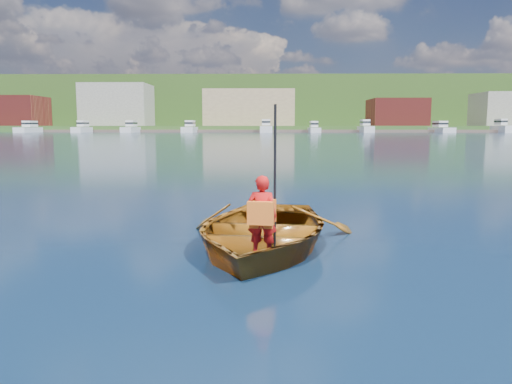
{
  "coord_description": "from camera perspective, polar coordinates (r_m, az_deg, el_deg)",
  "views": [
    {
      "loc": [
        -0.01,
        -6.56,
        1.8
      ],
      "look_at": [
        -0.12,
        0.76,
        0.84
      ],
      "focal_mm": 35.0,
      "sensor_mm": 36.0,
      "label": 1
    }
  ],
  "objects": [
    {
      "name": "marina_yachts",
      "position": [
        149.91,
        0.31,
        7.32
      ],
      "size": [
        144.23,
        13.4,
        4.31
      ],
      "color": "silver",
      "rests_on": "ground"
    },
    {
      "name": "hillside_trees",
      "position": [
        246.79,
        4.53,
        11.38
      ],
      "size": [
        320.13,
        85.1,
        24.93
      ],
      "color": "#382314",
      "rests_on": "ground"
    },
    {
      "name": "rowboat",
      "position": [
        7.48,
        0.58,
        -4.41
      ],
      "size": [
        3.36,
        4.31,
        0.82
      ],
      "color": "brown",
      "rests_on": "ground"
    },
    {
      "name": "child_paddler",
      "position": [
        6.51,
        0.71,
        -2.67
      ],
      "size": [
        0.43,
        0.38,
        1.99
      ],
      "color": "red",
      "rests_on": "ground"
    },
    {
      "name": "shoreline",
      "position": [
        243.32,
        0.91,
        9.51
      ],
      "size": [
        400.0,
        140.0,
        22.0
      ],
      "color": "#3B5326",
      "rests_on": "ground"
    },
    {
      "name": "ground",
      "position": [
        6.81,
        0.92,
        -7.86
      ],
      "size": [
        600.0,
        600.0,
        0.0
      ],
      "color": "#142149",
      "rests_on": "ground"
    },
    {
      "name": "dock",
      "position": [
        154.57,
        1.07,
        6.98
      ],
      "size": [
        159.99,
        12.42,
        0.8
      ],
      "color": "brown",
      "rests_on": "ground"
    },
    {
      "name": "waterfront_buildings",
      "position": [
        171.84,
        -1.71,
        9.48
      ],
      "size": [
        202.0,
        16.0,
        14.0
      ],
      "color": "brown",
      "rests_on": "ground"
    }
  ]
}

